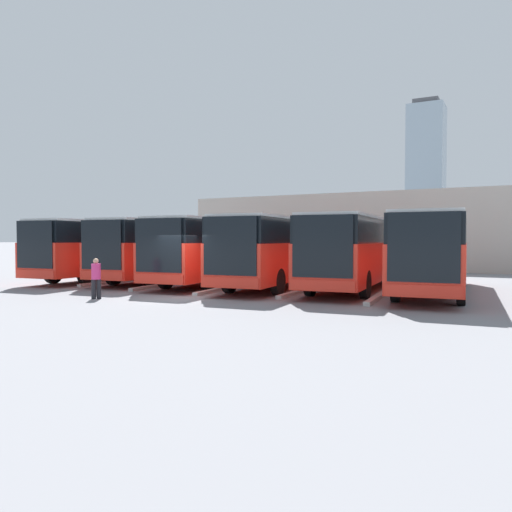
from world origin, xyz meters
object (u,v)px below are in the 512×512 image
object	(u,v)px
pedestrian	(96,277)
bus_3	(222,248)
bus_1	(356,249)
bus_2	(282,249)
bus_4	(172,248)
bus_0	(434,250)
bus_5	(115,247)

from	to	relation	value
pedestrian	bus_3	bearing A→B (deg)	37.53
bus_3	pedestrian	xyz separation A→B (m)	(0.81, 8.05, -1.00)
bus_1	bus_3	bearing A→B (deg)	-1.28
bus_2	bus_3	world-z (taller)	same
bus_2	bus_4	distance (m)	7.05
bus_1	bus_2	distance (m)	3.56
bus_0	bus_1	bearing A→B (deg)	-10.11
bus_0	bus_1	distance (m)	3.54
bus_4	bus_5	distance (m)	3.60
bus_5	bus_0	bearing A→B (deg)	177.01
bus_4	bus_0	bearing A→B (deg)	174.39
pedestrian	bus_1	bearing A→B (deg)	0.43
bus_0	bus_4	xyz separation A→B (m)	(14.08, -0.25, 0.00)
bus_0	bus_2	distance (m)	7.04
bus_3	bus_0	bearing A→B (deg)	175.78
bus_1	bus_5	distance (m)	14.10
pedestrian	bus_2	bearing A→B (deg)	14.64
bus_3	bus_4	world-z (taller)	same
bus_4	pedestrian	bearing A→B (deg)	103.34
bus_0	pedestrian	bearing A→B (deg)	30.95
bus_1	bus_2	xyz separation A→B (m)	(3.52, 0.53, 0.00)
bus_1	bus_3	xyz separation A→B (m)	(7.04, 0.40, 0.00)
bus_0	bus_4	bearing A→B (deg)	-5.61
bus_5	bus_2	bearing A→B (deg)	177.03
bus_1	pedestrian	size ratio (longest dim) A/B	7.53
bus_3	pedestrian	distance (m)	8.16
bus_0	bus_3	world-z (taller)	same
bus_1	bus_4	world-z (taller)	same
bus_1	bus_5	size ratio (longest dim) A/B	1.00
bus_3	bus_5	xyz separation A→B (m)	(7.04, 0.42, 0.00)
bus_2	pedestrian	size ratio (longest dim) A/B	7.53
bus_3	bus_4	size ratio (longest dim) A/B	1.00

